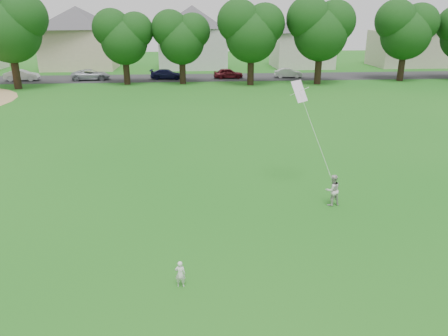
{
  "coord_description": "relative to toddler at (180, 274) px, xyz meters",
  "views": [
    {
      "loc": [
        -0.81,
        -13.25,
        7.8
      ],
      "look_at": [
        0.43,
        2.0,
        2.3
      ],
      "focal_mm": 35.0,
      "sensor_mm": 36.0,
      "label": 1
    }
  ],
  "objects": [
    {
      "name": "older_boy",
      "position": [
        6.36,
        5.37,
        0.26
      ],
      "size": [
        0.77,
        0.67,
        1.37
      ],
      "primitive_type": "imported",
      "rotation": [
        0.0,
        0.0,
        3.39
      ],
      "color": "beige",
      "rests_on": "ground"
    },
    {
      "name": "ground",
      "position": [
        1.2,
        2.02,
        -0.43
      ],
      "size": [
        160.0,
        160.0,
        0.0
      ],
      "primitive_type": "plane",
      "color": "#166116",
      "rests_on": "ground"
    },
    {
      "name": "house_row",
      "position": [
        0.47,
        54.02,
        4.57
      ],
      "size": [
        77.5,
        14.22,
        10.17
      ],
      "color": "white",
      "rests_on": "ground"
    },
    {
      "name": "parked_cars",
      "position": [
        -8.2,
        43.02,
        0.19
      ],
      "size": [
        44.12,
        2.69,
        1.29
      ],
      "color": "black",
      "rests_on": "ground"
    },
    {
      "name": "tree_row",
      "position": [
        3.24,
        38.69,
        5.62
      ],
      "size": [
        81.59,
        8.34,
        10.41
      ],
      "color": "black",
      "rests_on": "ground"
    },
    {
      "name": "kite",
      "position": [
        5.81,
        6.49,
        2.31
      ],
      "size": [
        1.07,
        1.62,
        4.35
      ],
      "color": "white",
      "rests_on": "ground"
    },
    {
      "name": "street",
      "position": [
        1.2,
        44.02,
        -0.43
      ],
      "size": [
        90.0,
        7.0,
        0.01
      ],
      "primitive_type": "cube",
      "color": "#2D2D30",
      "rests_on": "ground"
    },
    {
      "name": "toddler",
      "position": [
        0.0,
        0.0,
        0.0
      ],
      "size": [
        0.34,
        0.25,
        0.86
      ],
      "primitive_type": "imported",
      "rotation": [
        0.0,
        0.0,
        3.01
      ],
      "color": "white",
      "rests_on": "ground"
    }
  ]
}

